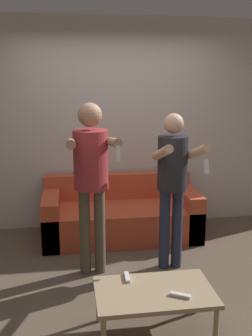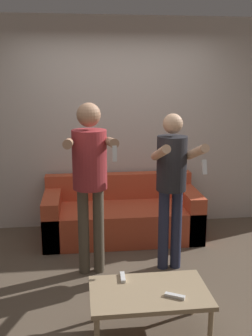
% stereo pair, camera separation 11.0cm
% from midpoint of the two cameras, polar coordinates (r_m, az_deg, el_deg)
% --- Properties ---
extents(ground_plane, '(14.00, 14.00, 0.00)m').
position_cam_midpoint_polar(ground_plane, '(4.05, 0.37, -15.93)').
color(ground_plane, brown).
extents(wall_back, '(6.40, 0.06, 2.70)m').
position_cam_midpoint_polar(wall_back, '(5.14, -2.28, 6.29)').
color(wall_back, beige).
rests_on(wall_back, ground_plane).
extents(couch, '(1.90, 0.85, 0.73)m').
position_cam_midpoint_polar(couch, '(4.96, -1.43, -6.98)').
color(couch, '#C64C2D').
rests_on(couch, ground_plane).
extents(person_standing_left, '(0.46, 0.80, 1.73)m').
position_cam_midpoint_polar(person_standing_left, '(3.80, -5.91, -0.13)').
color(person_standing_left, brown).
rests_on(person_standing_left, ground_plane).
extents(person_standing_right, '(0.42, 0.69, 1.62)m').
position_cam_midpoint_polar(person_standing_right, '(3.94, 6.01, -1.10)').
color(person_standing_right, '#282D47').
rests_on(person_standing_right, ground_plane).
extents(coffee_table, '(0.90, 0.55, 0.39)m').
position_cam_midpoint_polar(coffee_table, '(3.15, 3.08, -17.91)').
color(coffee_table, tan).
rests_on(coffee_table, ground_plane).
extents(remote_near, '(0.15, 0.10, 0.02)m').
position_cam_midpoint_polar(remote_near, '(3.06, 6.83, -17.87)').
color(remote_near, white).
rests_on(remote_near, coffee_table).
extents(remote_far, '(0.04, 0.15, 0.02)m').
position_cam_midpoint_polar(remote_far, '(3.27, -0.84, -15.57)').
color(remote_far, white).
rests_on(remote_far, coffee_table).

